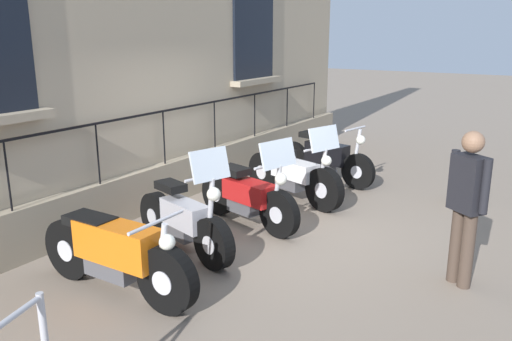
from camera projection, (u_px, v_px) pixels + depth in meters
ground_plane at (270, 228)px, 7.35m from camera, size 60.00×60.00×0.00m
motorcycle_orange at (116, 254)px, 5.40m from camera, size 2.10×0.74×0.94m
motorcycle_silver at (184, 221)px, 6.43m from camera, size 1.85×0.78×1.42m
motorcycle_red at (248, 196)px, 7.34m from camera, size 1.88×0.83×1.32m
motorcycle_white at (294, 175)px, 8.42m from camera, size 2.01×0.90×1.31m
motorcycle_black at (325, 158)px, 9.50m from camera, size 2.06×0.71×1.08m
bollard at (456, 179)px, 8.26m from camera, size 0.18×0.18×0.83m
pedestrian_standing at (467, 200)px, 5.48m from camera, size 0.45×0.39×1.70m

